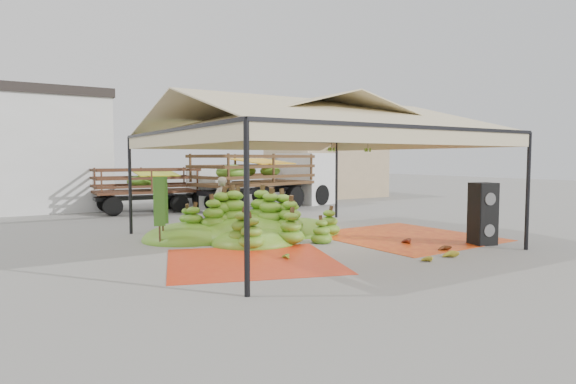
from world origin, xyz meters
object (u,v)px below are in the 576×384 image
banana_heap (250,214)px  truck_right (273,174)px  vendor (221,203)px  truck_left (168,184)px  speaker_stack (483,214)px

banana_heap → truck_right: 8.92m
banana_heap → vendor: (-0.23, 1.65, 0.20)m
truck_left → truck_right: bearing=-7.6°
vendor → speaker_stack: bearing=104.5°
truck_left → speaker_stack: bearing=-67.6°
speaker_stack → truck_right: truck_right is taller
banana_heap → speaker_stack: 6.59m
speaker_stack → banana_heap: bearing=149.9°
speaker_stack → vendor: vendor is taller
banana_heap → speaker_stack: (4.74, -4.58, 0.17)m
banana_heap → speaker_stack: bearing=-44.1°
banana_heap → vendor: 1.68m
banana_heap → truck_left: (0.11, 8.20, 0.55)m
truck_left → vendor: bearing=-90.5°
vendor → truck_left: (0.33, 6.56, 0.35)m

